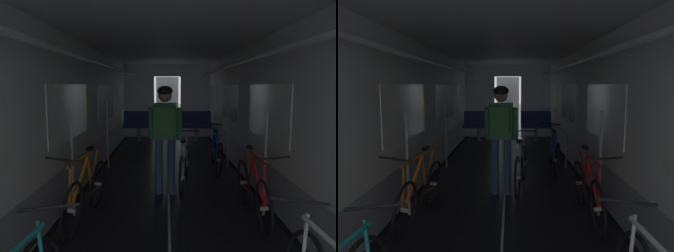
% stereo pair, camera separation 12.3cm
% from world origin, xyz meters
% --- Properties ---
extents(train_car_shell, '(3.14, 12.34, 2.57)m').
position_xyz_m(train_car_shell, '(-0.00, 3.60, 1.70)').
color(train_car_shell, black).
rests_on(train_car_shell, ground).
extents(bench_seat_far_left, '(0.98, 0.51, 0.95)m').
position_xyz_m(bench_seat_far_left, '(-0.90, 8.07, 0.57)').
color(bench_seat_far_left, gray).
rests_on(bench_seat_far_left, ground).
extents(bench_seat_far_right, '(0.98, 0.51, 0.95)m').
position_xyz_m(bench_seat_far_right, '(0.90, 8.07, 0.57)').
color(bench_seat_far_right, gray).
rests_on(bench_seat_far_right, ground).
extents(bicycle_orange, '(0.45, 1.69, 0.95)m').
position_xyz_m(bicycle_orange, '(-1.06, 1.93, 0.38)').
color(bicycle_orange, black).
rests_on(bicycle_orange, ground).
extents(bicycle_red, '(0.44, 1.69, 0.95)m').
position_xyz_m(bicycle_red, '(1.09, 1.99, 0.38)').
color(bicycle_red, black).
rests_on(bicycle_red, ground).
extents(bicycle_blue, '(0.44, 1.69, 0.95)m').
position_xyz_m(bicycle_blue, '(0.98, 4.42, 0.38)').
color(bicycle_blue, black).
rests_on(bicycle_blue, ground).
extents(person_cyclist_aisle, '(0.54, 0.40, 1.73)m').
position_xyz_m(person_cyclist_aisle, '(-0.06, 2.97, 1.07)').
color(person_cyclist_aisle, '#384C75').
rests_on(person_cyclist_aisle, ground).
extents(bicycle_silver_in_aisle, '(0.44, 1.68, 0.94)m').
position_xyz_m(bicycle_silver_in_aisle, '(0.27, 3.24, 0.38)').
color(bicycle_silver_in_aisle, black).
rests_on(bicycle_silver_in_aisle, ground).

